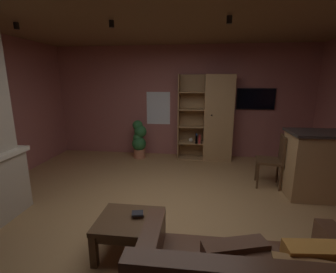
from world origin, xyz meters
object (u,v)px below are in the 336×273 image
dining_chair (274,157)px  wall_mounted_tv (256,99)px  table_book_0 (138,215)px  table_book_1 (138,213)px  coffee_table (130,226)px  bookshelf_cabinet (215,119)px  potted_floor_plant (139,139)px

dining_chair → wall_mounted_tv: 1.84m
table_book_0 → wall_mounted_tv: (1.92, 3.48, 0.99)m
table_book_0 → table_book_1: bearing=-99.3°
coffee_table → bookshelf_cabinet: bearing=72.2°
bookshelf_cabinet → wall_mounted_tv: size_ratio=2.28×
table_book_0 → wall_mounted_tv: bearing=61.1°
dining_chair → wall_mounted_tv: (-0.02, 1.61, 0.88)m
bookshelf_cabinet → dining_chair: 1.75m
potted_floor_plant → wall_mounted_tv: bearing=7.8°
table_book_0 → wall_mounted_tv: wall_mounted_tv is taller
dining_chair → table_book_1: bearing=-136.0°
bookshelf_cabinet → wall_mounted_tv: 1.05m
coffee_table → table_book_0: bearing=41.7°
bookshelf_cabinet → coffee_table: size_ratio=2.87×
table_book_0 → dining_chair: size_ratio=0.13×
wall_mounted_tv → potted_floor_plant: bearing=-172.2°
coffee_table → table_book_0: table_book_0 is taller
coffee_table → table_book_1: bearing=34.6°
bookshelf_cabinet → table_book_1: (-1.00, -3.28, -0.53)m
potted_floor_plant → table_book_0: bearing=-76.4°
table_book_0 → dining_chair: 2.69m
table_book_1 → dining_chair: size_ratio=0.13×
table_book_0 → table_book_1: 0.03m
wall_mounted_tv → coffee_table: bearing=-119.4°
wall_mounted_tv → table_book_1: bearing=-118.8°
table_book_0 → coffee_table: bearing=-138.3°
coffee_table → dining_chair: dining_chair is taller
coffee_table → potted_floor_plant: 3.25m
coffee_table → table_book_0: 0.14m
table_book_1 → potted_floor_plant: (-0.75, 3.12, 0.02)m
table_book_1 → dining_chair: bearing=44.0°
coffee_table → table_book_1: 0.15m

